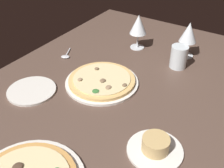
{
  "coord_description": "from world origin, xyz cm",
  "views": [
    {
      "loc": [
        70.26,
        40.44,
        67.54
      ],
      "look_at": [
        -1.74,
        -5.92,
        7.0
      ],
      "focal_mm": 44.24,
      "sensor_mm": 36.0,
      "label": 1
    }
  ],
  "objects_px": {
    "wine_glass_far": "(189,33)",
    "side_plate": "(32,91)",
    "spoon": "(66,56)",
    "water_glass": "(179,58)",
    "wine_glass_near": "(138,25)",
    "pizza_main": "(102,81)",
    "ramekin_on_saucer": "(155,147)"
  },
  "relations": [
    {
      "from": "spoon",
      "to": "pizza_main",
      "type": "bearing_deg",
      "value": 71.26
    },
    {
      "from": "wine_glass_near",
      "to": "ramekin_on_saucer",
      "type": "bearing_deg",
      "value": 33.1
    },
    {
      "from": "spoon",
      "to": "water_glass",
      "type": "bearing_deg",
      "value": 112.58
    },
    {
      "from": "spoon",
      "to": "wine_glass_near",
      "type": "bearing_deg",
      "value": 137.52
    },
    {
      "from": "wine_glass_far",
      "to": "side_plate",
      "type": "relative_size",
      "value": 0.88
    },
    {
      "from": "wine_glass_far",
      "to": "wine_glass_near",
      "type": "xyz_separation_m",
      "value": [
        0.05,
        -0.23,
        0.0
      ]
    },
    {
      "from": "wine_glass_near",
      "to": "spoon",
      "type": "relative_size",
      "value": 1.69
    },
    {
      "from": "ramekin_on_saucer",
      "to": "spoon",
      "type": "relative_size",
      "value": 1.7
    },
    {
      "from": "wine_glass_far",
      "to": "side_plate",
      "type": "distance_m",
      "value": 0.71
    },
    {
      "from": "pizza_main",
      "to": "side_plate",
      "type": "distance_m",
      "value": 0.27
    },
    {
      "from": "ramekin_on_saucer",
      "to": "water_glass",
      "type": "xyz_separation_m",
      "value": [
        -0.49,
        -0.12,
        0.03
      ]
    },
    {
      "from": "ramekin_on_saucer",
      "to": "water_glass",
      "type": "bearing_deg",
      "value": -165.64
    },
    {
      "from": "wine_glass_near",
      "to": "wine_glass_far",
      "type": "bearing_deg",
      "value": 102.22
    },
    {
      "from": "pizza_main",
      "to": "water_glass",
      "type": "relative_size",
      "value": 2.95
    },
    {
      "from": "water_glass",
      "to": "side_plate",
      "type": "relative_size",
      "value": 0.53
    },
    {
      "from": "pizza_main",
      "to": "water_glass",
      "type": "xyz_separation_m",
      "value": [
        -0.28,
        0.21,
        0.03
      ]
    },
    {
      "from": "ramekin_on_saucer",
      "to": "water_glass",
      "type": "relative_size",
      "value": 1.69
    },
    {
      "from": "ramekin_on_saucer",
      "to": "spoon",
      "type": "height_order",
      "value": "ramekin_on_saucer"
    },
    {
      "from": "water_glass",
      "to": "side_plate",
      "type": "bearing_deg",
      "value": -40.19
    },
    {
      "from": "side_plate",
      "to": "wine_glass_far",
      "type": "bearing_deg",
      "value": 146.07
    },
    {
      "from": "wine_glass_far",
      "to": "water_glass",
      "type": "xyz_separation_m",
      "value": [
        0.11,
        0.01,
        -0.07
      ]
    },
    {
      "from": "wine_glass_near",
      "to": "side_plate",
      "type": "bearing_deg",
      "value": -17.34
    },
    {
      "from": "wine_glass_near",
      "to": "side_plate",
      "type": "relative_size",
      "value": 0.9
    },
    {
      "from": "wine_glass_far",
      "to": "wine_glass_near",
      "type": "height_order",
      "value": "wine_glass_near"
    },
    {
      "from": "wine_glass_far",
      "to": "side_plate",
      "type": "height_order",
      "value": "wine_glass_far"
    },
    {
      "from": "water_glass",
      "to": "ramekin_on_saucer",
      "type": "bearing_deg",
      "value": 14.36
    },
    {
      "from": "spoon",
      "to": "ramekin_on_saucer",
      "type": "bearing_deg",
      "value": 63.72
    },
    {
      "from": "pizza_main",
      "to": "wine_glass_near",
      "type": "height_order",
      "value": "wine_glass_near"
    },
    {
      "from": "pizza_main",
      "to": "water_glass",
      "type": "bearing_deg",
      "value": 144.2
    },
    {
      "from": "pizza_main",
      "to": "spoon",
      "type": "relative_size",
      "value": 2.95
    },
    {
      "from": "ramekin_on_saucer",
      "to": "side_plate",
      "type": "xyz_separation_m",
      "value": [
        -0.01,
        -0.53,
        -0.01
      ]
    },
    {
      "from": "ramekin_on_saucer",
      "to": "wine_glass_near",
      "type": "relative_size",
      "value": 1.0
    }
  ]
}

